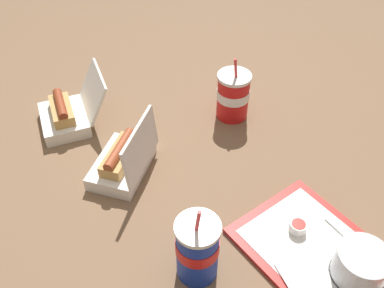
{
  "coord_description": "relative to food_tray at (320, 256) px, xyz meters",
  "views": [
    {
      "loc": [
        0.56,
        -0.56,
        0.84
      ],
      "look_at": [
        -0.03,
        0.05,
        0.05
      ],
      "focal_mm": 40.0,
      "sensor_mm": 36.0,
      "label": 1
    }
  ],
  "objects": [
    {
      "name": "ground_plane",
      "position": [
        -0.4,
        -0.02,
        -0.01
      ],
      "size": [
        3.2,
        3.2,
        0.0
      ],
      "primitive_type": "plane",
      "color": "brown"
    },
    {
      "name": "food_tray",
      "position": [
        0.0,
        0.0,
        0.0
      ],
      "size": [
        0.41,
        0.32,
        0.01
      ],
      "color": "red",
      "rests_on": "ground_plane"
    },
    {
      "name": "cake_container",
      "position": [
        0.08,
        0.01,
        0.04
      ],
      "size": [
        0.11,
        0.11,
        0.08
      ],
      "color": "black",
      "rests_on": "food_tray"
    },
    {
      "name": "ketchup_cup",
      "position": [
        -0.08,
        0.02,
        0.02
      ],
      "size": [
        0.04,
        0.04,
        0.02
      ],
      "color": "white",
      "rests_on": "food_tray"
    },
    {
      "name": "napkin_stack",
      "position": [
        0.0,
        -0.07,
        0.01
      ],
      "size": [
        0.13,
        0.13,
        0.0
      ],
      "primitive_type": "cube",
      "rotation": [
        0.0,
        0.0,
        -0.43
      ],
      "color": "white",
      "rests_on": "food_tray"
    },
    {
      "name": "plastic_fork",
      "position": [
        0.01,
        0.08,
        0.01
      ],
      "size": [
        0.11,
        0.04,
        0.0
      ],
      "primitive_type": "cube",
      "rotation": [
        0.0,
        0.0,
        -0.22
      ],
      "color": "white",
      "rests_on": "food_tray"
    },
    {
      "name": "clamshell_hotdog_center",
      "position": [
        -0.8,
        -0.12,
        0.03
      ],
      "size": [
        0.24,
        0.25,
        0.16
      ],
      "color": "white",
      "rests_on": "ground_plane"
    },
    {
      "name": "clamshell_hotdog_front",
      "position": [
        -0.52,
        -0.13,
        0.03
      ],
      "size": [
        0.21,
        0.23,
        0.17
      ],
      "color": "white",
      "rests_on": "ground_plane"
    },
    {
      "name": "soda_cup_back",
      "position": [
        -0.18,
        -0.21,
        0.08
      ],
      "size": [
        0.09,
        0.09,
        0.22
      ],
      "color": "#1938B7",
      "rests_on": "ground_plane"
    },
    {
      "name": "soda_cup_left",
      "position": [
        -0.47,
        0.25,
        0.07
      ],
      "size": [
        0.1,
        0.1,
        0.21
      ],
      "color": "red",
      "rests_on": "ground_plane"
    }
  ]
}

